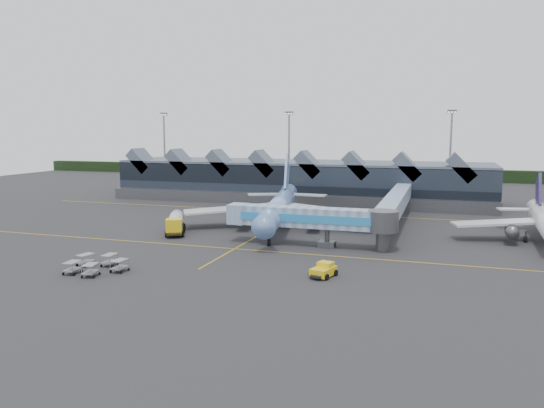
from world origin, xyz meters
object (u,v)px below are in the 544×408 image
(jet_bridge, at_px, (320,219))
(fuel_truck, at_px, (176,222))
(pushback_tug, at_px, (324,270))
(main_airliner, at_px, (279,206))

(jet_bridge, bearing_deg, fuel_truck, 173.77)
(fuel_truck, bearing_deg, pushback_tug, -56.61)
(main_airliner, distance_m, fuel_truck, 18.28)
(jet_bridge, bearing_deg, main_airliner, 128.42)
(main_airliner, xyz_separation_m, jet_bridge, (10.34, -13.01, 0.36))
(pushback_tug, bearing_deg, main_airliner, 132.97)
(jet_bridge, distance_m, pushback_tug, 16.53)
(jet_bridge, xyz_separation_m, fuel_truck, (-25.34, 2.74, -2.23))
(main_airliner, xyz_separation_m, fuel_truck, (-15.00, -10.27, -1.87))
(main_airliner, distance_m, jet_bridge, 16.62)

